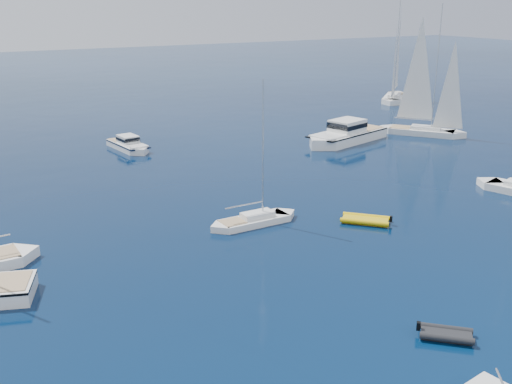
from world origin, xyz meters
The scene contains 7 objects.
motor_cruiser_distant centered at (25.47, 42.78, 0.00)m, with size 4.09×13.37×3.51m, color white, non-canonical shape.
motor_cruiser_horizon centered at (1.18, 52.05, 0.00)m, with size 2.47×8.09×2.12m, color silver, non-canonical shape.
sailboat_centre centered at (2.01, 23.71, 0.00)m, with size 2.06×7.94×11.67m, color silver, non-canonical shape.
sailboat_sails_r centered at (36.69, 41.32, 0.00)m, with size 2.99×11.49×16.89m, color silver, non-canonical shape.
sailboat_sails_far centered at (52.04, 63.76, 0.00)m, with size 3.25×12.51×18.40m, color silver, non-canonical shape.
tender_yellow centered at (9.78, 19.66, 0.00)m, with size 2.13×3.92×0.95m, color gold, non-canonical shape.
tender_grey_near centered at (2.57, 4.26, 0.00)m, with size 1.64×2.84×0.95m, color black, non-canonical shape.
Camera 1 is at (-19.56, -14.91, 16.88)m, focal length 42.46 mm.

